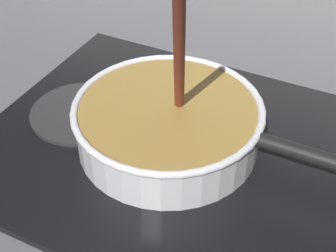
{
  "coord_description": "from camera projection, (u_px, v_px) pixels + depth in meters",
  "views": [
    {
      "loc": [
        0.31,
        -0.42,
        0.52
      ],
      "look_at": [
        0.06,
        0.08,
        0.05
      ],
      "focal_mm": 52.99,
      "sensor_mm": 36.0,
      "label": 1
    }
  ],
  "objects": [
    {
      "name": "ground",
      "position": [
        107.0,
        180.0,
        0.74
      ],
      "size": [
        2.4,
        1.6,
        0.04
      ],
      "primitive_type": "cube",
      "color": "#4C4C51"
    },
    {
      "name": "hob_plate",
      "position": [
        168.0,
        146.0,
        0.76
      ],
      "size": [
        0.56,
        0.48,
        0.01
      ],
      "primitive_type": "cube",
      "color": "black",
      "rests_on": "ground"
    },
    {
      "name": "burner_ring",
      "position": [
        168.0,
        141.0,
        0.76
      ],
      "size": [
        0.18,
        0.18,
        0.01
      ],
      "primitive_type": "torus",
      "color": "#592D0C",
      "rests_on": "hob_plate"
    },
    {
      "name": "spare_burner",
      "position": [
        80.0,
        112.0,
        0.81
      ],
      "size": [
        0.16,
        0.16,
        0.01
      ],
      "primitive_type": "cylinder",
      "color": "#262628",
      "rests_on": "hob_plate"
    },
    {
      "name": "cooking_pan",
      "position": [
        169.0,
        123.0,
        0.73
      ],
      "size": [
        0.44,
        0.28,
        0.31
      ],
      "color": "silver",
      "rests_on": "hob_plate"
    }
  ]
}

